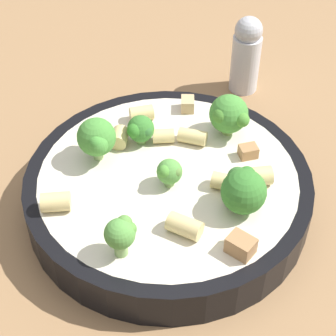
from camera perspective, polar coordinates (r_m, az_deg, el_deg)
ground_plane at (r=0.55m, az=0.00°, el=-3.76°), size 2.00×2.00×0.00m
pasta_bowl at (r=0.53m, az=0.00°, el=-2.08°), size 0.27×0.27×0.04m
broccoli_floret_0 at (r=0.50m, az=0.13°, el=-0.41°), size 0.02×0.02×0.03m
broccoli_floret_1 at (r=0.56m, az=6.40°, el=5.32°), size 0.04×0.04×0.04m
broccoli_floret_2 at (r=0.48m, az=7.66°, el=-2.18°), size 0.04×0.04×0.04m
broccoli_floret_3 at (r=0.53m, az=-7.28°, el=3.07°), size 0.04×0.04×0.04m
broccoli_floret_4 at (r=0.55m, az=-2.84°, el=3.94°), size 0.03×0.03×0.03m
broccoli_floret_5 at (r=0.45m, az=-4.75°, el=-6.62°), size 0.03×0.03×0.04m
rigatoni_0 at (r=0.47m, az=1.69°, el=-5.92°), size 0.02×0.03×0.02m
rigatoni_1 at (r=0.52m, az=9.12°, el=-0.83°), size 0.03×0.03×0.02m
rigatoni_2 at (r=0.50m, az=-11.33°, el=-3.40°), size 0.03×0.03×0.02m
rigatoni_3 at (r=0.58m, az=-2.70°, el=5.56°), size 0.03×0.03×0.02m
rigatoni_4 at (r=0.55m, az=-0.47°, el=3.27°), size 0.03×0.02×0.01m
rigatoni_5 at (r=0.51m, az=5.77°, el=-1.41°), size 0.02×0.03×0.02m
rigatoni_6 at (r=0.55m, az=2.50°, el=3.21°), size 0.03×0.03×0.01m
rigatoni_7 at (r=0.55m, az=-5.20°, el=2.93°), size 0.03×0.03×0.02m
chicken_chunk_0 at (r=0.46m, az=7.41°, el=-7.82°), size 0.02×0.02×0.02m
chicken_chunk_1 at (r=0.54m, az=8.15°, el=1.68°), size 0.02×0.02×0.01m
chicken_chunk_2 at (r=0.60m, az=2.01°, el=6.50°), size 0.02×0.02×0.01m
pepper_shaker at (r=0.68m, az=7.94°, el=11.38°), size 0.03×0.03×0.10m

